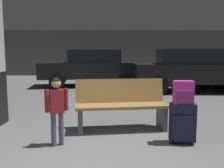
# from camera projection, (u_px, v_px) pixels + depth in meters

# --- Properties ---
(ground_plane) EXTENTS (18.00, 18.00, 0.10)m
(ground_plane) POSITION_uv_depth(u_px,v_px,m) (102.00, 104.00, 6.74)
(ground_plane) COLOR slate
(garage_back_wall) EXTENTS (18.00, 0.12, 2.80)m
(garage_back_wall) POSITION_uv_depth(u_px,v_px,m) (105.00, 53.00, 15.35)
(garage_back_wall) COLOR #565658
(garage_back_wall) RESTS_ON ground_plane
(bench) EXTENTS (1.65, 0.69, 0.89)m
(bench) POSITION_uv_depth(u_px,v_px,m) (121.00, 105.00, 4.30)
(bench) COLOR #9E7A42
(bench) RESTS_ON ground_plane
(suitcase) EXTENTS (0.41, 0.28, 0.60)m
(suitcase) POSITION_uv_depth(u_px,v_px,m) (182.00, 122.00, 3.63)
(suitcase) COLOR #191E33
(suitcase) RESTS_ON ground_plane
(backpack_bright) EXTENTS (0.29, 0.20, 0.34)m
(backpack_bright) POSITION_uv_depth(u_px,v_px,m) (183.00, 93.00, 3.57)
(backpack_bright) COLOR #D833A5
(backpack_bright) RESTS_ON suitcase
(child) EXTENTS (0.32, 0.19, 1.00)m
(child) POSITION_uv_depth(u_px,v_px,m) (57.00, 104.00, 3.51)
(child) COLOR #4C5160
(child) RESTS_ON ground_plane
(parked_car_far) EXTENTS (4.27, 2.15, 1.51)m
(parked_car_far) POSITION_uv_depth(u_px,v_px,m) (91.00, 67.00, 10.23)
(parked_car_far) COLOR black
(parked_car_far) RESTS_ON ground_plane
(parked_car_near) EXTENTS (4.18, 1.96, 1.51)m
(parked_car_near) POSITION_uv_depth(u_px,v_px,m) (192.00, 69.00, 8.66)
(parked_car_near) COLOR black
(parked_car_near) RESTS_ON ground_plane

